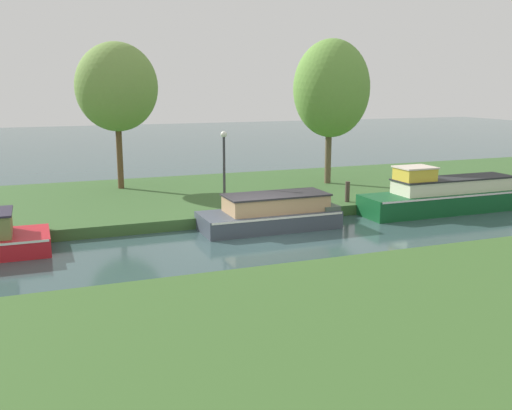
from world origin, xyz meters
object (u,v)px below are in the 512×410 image
Objects in this scene: slate_cruiser at (272,213)px; lamp_post at (224,160)px; willow_tree_centre at (331,89)px; mooring_post_near at (309,197)px; mooring_post_far at (347,192)px; forest_barge at (452,195)px; willow_tree_left at (117,87)px.

lamp_post reaches higher than slate_cruiser.
slate_cruiser is 9.06m from willow_tree_centre.
mooring_post_far is (1.76, 0.00, 0.12)m from mooring_post_near.
lamp_post is 4.88× the size of mooring_post_near.
mooring_post_near is at bearing 165.47° from forest_barge.
forest_barge is 1.18× the size of willow_tree_centre.
mooring_post_far is at bearing 20.65° from slate_cruiser.
willow_tree_left is 7.09m from lamp_post.
mooring_post_far is (-1.45, -4.28, -4.11)m from willow_tree_centre.
slate_cruiser is 0.76× the size of willow_tree_left.
mooring_post_near is at bearing 180.00° from mooring_post_far.
slate_cruiser is (-8.02, -0.00, -0.12)m from forest_barge.
forest_barge is 9.56× the size of mooring_post_far.
slate_cruiser is 0.73× the size of willow_tree_centre.
lamp_post is at bearing -61.19° from willow_tree_left.
mooring_post_far is at bearing 0.00° from mooring_post_near.
willow_tree_centre reaches higher than lamp_post.
mooring_post_near is (3.29, -0.76, -1.56)m from lamp_post.
lamp_post is (3.15, -5.73, -2.74)m from willow_tree_left.
mooring_post_far is (8.20, -6.49, -4.19)m from willow_tree_left.
slate_cruiser is at bearing -146.04° from mooring_post_near.
willow_tree_centre is 8.13× the size of mooring_post_far.
willow_tree_left is at bearing 117.82° from slate_cruiser.
mooring_post_far is (3.98, 1.50, 0.28)m from slate_cruiser.
mooring_post_far is at bearing -108.76° from willow_tree_centre.
willow_tree_left reaches higher than lamp_post.
slate_cruiser reaches higher than mooring_post_far.
willow_tree_centre is 6.11m from mooring_post_far.
willow_tree_left is at bearing 134.80° from mooring_post_near.
lamp_post is 3.73m from mooring_post_near.
mooring_post_far is (-4.04, 1.50, 0.16)m from forest_barge.
forest_barge is 15.25m from willow_tree_left.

